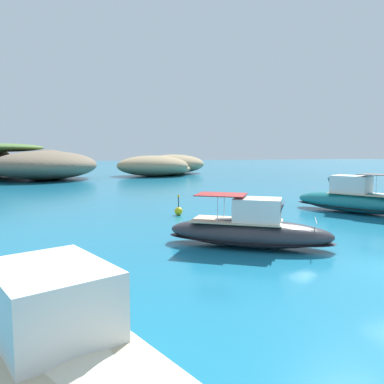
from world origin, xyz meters
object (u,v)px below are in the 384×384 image
object	(u,v)px
islet_large	(6,164)
motorboat_teal	(356,200)
islet_small	(165,165)
motorboat_cream	(61,368)
motorboat_charcoal	(249,230)
channel_buoy	(179,210)

from	to	relation	value
islet_large	motorboat_teal	xyz separation A→B (m)	(28.24, -50.06, -1.57)
motorboat_teal	islet_small	bearing A→B (deg)	89.62
motorboat_cream	motorboat_teal	size ratio (longest dim) A/B	0.93
islet_small	motorboat_charcoal	world-z (taller)	islet_small
islet_large	motorboat_cream	bearing A→B (deg)	-82.87
islet_small	motorboat_charcoal	xyz separation A→B (m)	(-12.29, -56.59, -1.09)
motorboat_cream	motorboat_teal	bearing A→B (deg)	35.86
motorboat_teal	channel_buoy	distance (m)	12.79
islet_large	motorboat_cream	distance (m)	65.16
islet_small	motorboat_cream	xyz separation A→B (m)	(-20.50, -65.22, -1.04)
islet_large	motorboat_cream	size ratio (longest dim) A/B	4.12
islet_small	motorboat_cream	size ratio (longest dim) A/B	2.80
motorboat_charcoal	islet_small	bearing A→B (deg)	77.75
motorboat_cream	channel_buoy	xyz separation A→B (m)	(7.82, 17.89, -0.47)
motorboat_charcoal	islet_large	bearing A→B (deg)	106.22
motorboat_charcoal	motorboat_teal	distance (m)	13.34
motorboat_charcoal	channel_buoy	distance (m)	9.28
motorboat_cream	motorboat_charcoal	size ratio (longest dim) A/B	1.15
motorboat_cream	motorboat_teal	xyz separation A→B (m)	(20.16, 14.57, 0.08)
islet_small	channel_buoy	size ratio (longest dim) A/B	16.19
islet_small	motorboat_teal	distance (m)	50.66
islet_small	motorboat_teal	size ratio (longest dim) A/B	2.60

